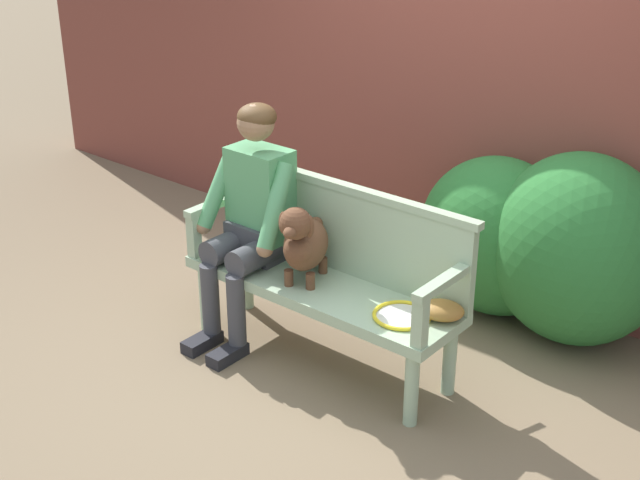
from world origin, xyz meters
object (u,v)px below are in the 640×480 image
object	(u,v)px
tennis_racket	(406,314)
garden_bench	(320,294)
person_seated	(251,213)
baseball_glove	(442,310)
dog_on_bench	(303,242)

from	to	relation	value
tennis_racket	garden_bench	bearing A→B (deg)	-179.43
person_seated	baseball_glove	bearing A→B (deg)	4.87
baseball_glove	garden_bench	bearing A→B (deg)	165.64
garden_bench	tennis_racket	distance (m)	0.55
dog_on_bench	baseball_glove	bearing A→B (deg)	10.04
garden_bench	dog_on_bench	distance (m)	0.31
dog_on_bench	tennis_racket	bearing A→B (deg)	4.54
tennis_racket	baseball_glove	world-z (taller)	baseball_glove
garden_bench	dog_on_bench	xyz separation A→B (m)	(-0.08, -0.04, 0.30)
garden_bench	tennis_racket	bearing A→B (deg)	0.57
baseball_glove	tennis_racket	bearing A→B (deg)	-171.28
garden_bench	person_seated	size ratio (longest dim) A/B	1.18
tennis_racket	baseball_glove	bearing A→B (deg)	30.66
person_seated	tennis_racket	size ratio (longest dim) A/B	2.29
dog_on_bench	tennis_racket	world-z (taller)	dog_on_bench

